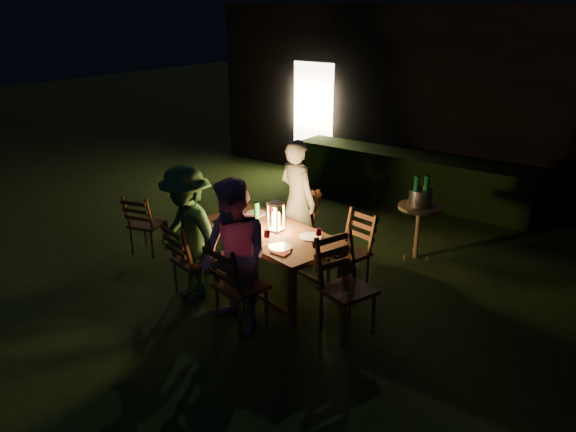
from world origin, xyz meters
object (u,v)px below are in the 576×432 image
Objects in this scene: chair_near_right at (240,300)px; dining_table at (270,237)px; lantern at (276,218)px; chair_far_right at (349,264)px; chair_end at (346,303)px; chair_near_left at (194,272)px; bottle_bucket_a at (416,194)px; person_opp_right at (234,258)px; person_opp_left at (188,234)px; side_table at (419,212)px; ice_bucket at (420,197)px; bottle_table at (256,214)px; chair_spare at (147,234)px; chair_far_left at (294,237)px; bottle_bucket_b at (426,194)px; person_house_side at (297,201)px.

dining_table is at bearing 118.00° from chair_near_right.
lantern is at bearing 45.00° from dining_table.
chair_end is at bearing 130.73° from chair_far_right.
bottle_bucket_a reaches higher than chair_near_left.
person_opp_right reaches higher than person_opp_left.
side_table is 0.20m from ice_bucket.
bottle_table is (0.38, 0.75, 0.10)m from person_opp_left.
chair_spare is (-2.25, 0.68, -0.04)m from chair_near_right.
chair_far_left reaches higher than dining_table.
bottle_bucket_b is at bearing 84.03° from chair_near_right.
chair_spare is 2.55× the size of lantern.
lantern is at bearing 54.45° from chair_far_right.
chair_end is 3.03× the size of lantern.
lantern is 1.98m from bottle_bucket_a.
chair_near_right reaches higher than ice_bucket.
person_opp_right is at bearing 118.76° from person_house_side.
person_opp_left is 3.03m from side_table.
ice_bucket is (0.98, 1.79, -0.05)m from lantern.
bottle_table is 0.38× the size of side_table.
side_table is (0.98, 1.79, -0.24)m from lantern.
chair_near_left is 1.54m from chair_far_left.
chair_end is (0.93, 0.58, 0.01)m from chair_near_right.
dining_table is 0.97m from chair_near_left.
side_table is 2.48× the size of ice_bucket.
chair_end is at bearing 0.10° from dining_table.
chair_near_left is at bearing -124.04° from bottle_bucket_b.
person_opp_left is at bearing 57.07° from chair_far_right.
chair_end is 0.66× the size of person_house_side.
dining_table is 2.17m from bottle_bucket_b.
chair_far_right reaches higher than side_table.
bottle_bucket_a reaches higher than chair_far_left.
chair_end reaches higher than dining_table.
chair_end is at bearing -85.65° from side_table.
person_opp_right reaches higher than bottle_bucket_a.
person_opp_right is at bearing -106.03° from ice_bucket.
chair_far_left is 0.62× the size of person_opp_right.
ice_bucket is (1.28, 1.77, -0.03)m from bottle_table.
person_house_side is (-1.45, 1.18, 0.49)m from chair_end.
person_house_side is at bearing 118.76° from dining_table.
chair_far_right is 3.11× the size of ice_bucket.
chair_near_left is at bearing -120.33° from dining_table.
ice_bucket is 0.94× the size of bottle_bucket_a.
side_table is (3.02, 2.00, 0.38)m from chair_spare.
person_opp_left reaches higher than chair_spare.
chair_far_left is 2.00m from chair_spare.
chair_end is 3.31× the size of bottle_bucket_a.
chair_near_left reaches higher than dining_table.
bottle_bucket_b reaches higher than chair_far_right.
lantern is at bearing 113.70° from chair_near_right.
chair_near_left is 1.03× the size of chair_far_right.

